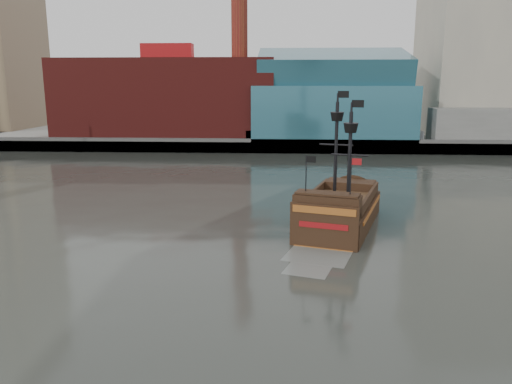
{
  "coord_description": "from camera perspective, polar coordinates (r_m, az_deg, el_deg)",
  "views": [
    {
      "loc": [
        0.89,
        -27.79,
        12.5
      ],
      "look_at": [
        -1.26,
        10.94,
        4.0
      ],
      "focal_mm": 35.0,
      "sensor_mm": 36.0,
      "label": 1
    }
  ],
  "objects": [
    {
      "name": "ground",
      "position": [
        30.49,
        1.25,
        -11.85
      ],
      "size": [
        400.0,
        400.0,
        0.0
      ],
      "primitive_type": "plane",
      "color": "#282B26",
      "rests_on": "ground"
    },
    {
      "name": "pirate_ship",
      "position": [
        44.75,
        9.5,
        -2.51
      ],
      "size": [
        9.76,
        17.68,
        12.69
      ],
      "rotation": [
        0.0,
        0.0,
        -0.3
      ],
      "color": "black",
      "rests_on": "ground"
    },
    {
      "name": "seawall",
      "position": [
        90.99,
        2.6,
        5.27
      ],
      "size": [
        220.0,
        1.0,
        2.6
      ],
      "primitive_type": "cube",
      "color": "#4C4C49",
      "rests_on": "ground"
    },
    {
      "name": "promenade_far",
      "position": [
        120.35,
        2.75,
        6.86
      ],
      "size": [
        220.0,
        60.0,
        2.0
      ],
      "primitive_type": "cube",
      "color": "slate",
      "rests_on": "ground"
    },
    {
      "name": "skyline",
      "position": [
        113.08,
        5.63,
        18.42
      ],
      "size": [
        149.0,
        45.0,
        62.0
      ],
      "color": "#7E694B",
      "rests_on": "promenade_far"
    }
  ]
}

